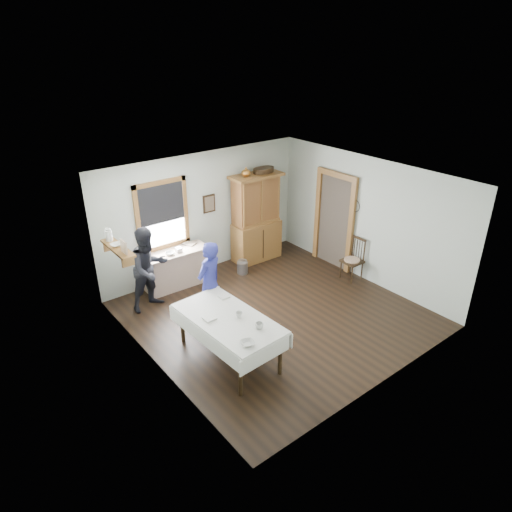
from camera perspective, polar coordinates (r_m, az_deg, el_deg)
name	(u,v)px	position (r m, az deg, el deg)	size (l,w,h in m)	color
room	(277,251)	(8.29, 2.61, 0.57)	(5.01, 5.01, 2.70)	black
window	(162,212)	(9.58, -11.68, 5.42)	(1.18, 0.07, 1.48)	white
doorway	(334,218)	(10.52, 9.78, 4.76)	(0.09, 1.14, 2.22)	#473D33
wall_shelf	(117,246)	(8.32, -17.03, 1.16)	(0.24, 1.00, 0.44)	brown
framed_picture	(209,204)	(10.13, -5.86, 6.51)	(0.30, 0.04, 0.40)	#302010
rug_beater	(355,200)	(9.99, 12.32, 6.80)	(0.27, 0.27, 0.01)	black
work_counter	(177,269)	(9.87, -9.90, -1.55)	(1.42, 0.54, 0.81)	tan
china_hutch	(256,218)	(10.67, 0.05, 4.76)	(1.23, 0.58, 2.09)	brown
dining_table	(229,337)	(7.67, -3.44, -10.13)	(1.03, 1.95, 0.78)	silver
spindle_chair	(352,259)	(10.17, 11.95, -0.41)	(0.44, 0.44, 0.96)	#302010
pail	(242,268)	(10.35, -1.71, -1.47)	(0.25, 0.25, 0.27)	gray
wicker_basket	(248,259)	(10.80, -1.00, -0.39)	(0.37, 0.26, 0.22)	tan
woman_blue	(210,287)	(8.37, -5.80, -3.84)	(0.56, 0.37, 1.52)	navy
figure_dark	(149,272)	(9.03, -13.17, -1.91)	(0.76, 0.59, 1.56)	black
table_cup_a	(259,326)	(7.16, 0.40, -8.70)	(0.13, 0.13, 0.10)	silver
table_cup_b	(239,315)	(7.42, -2.14, -7.34)	(0.11, 0.11, 0.10)	silver
table_bowl	(247,343)	(6.84, -1.09, -10.82)	(0.23, 0.23, 0.06)	silver
counter_book	(186,245)	(9.90, -8.70, 1.32)	(0.17, 0.23, 0.02)	brown
counter_bowl	(170,253)	(9.54, -10.70, 0.31)	(0.20, 0.20, 0.06)	silver
shelf_bowl	(116,245)	(8.32, -17.09, 1.34)	(0.22, 0.22, 0.05)	silver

